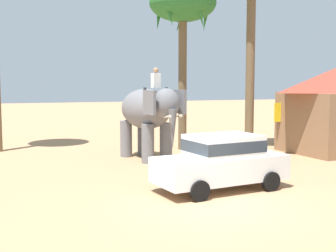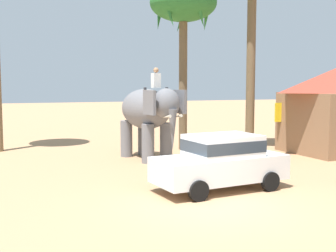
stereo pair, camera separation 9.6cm
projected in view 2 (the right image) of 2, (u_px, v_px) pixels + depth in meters
ground_plane at (212, 207)px, 12.01m from camera, size 120.00×120.00×0.00m
car_sedan_foreground at (221, 160)px, 13.84m from camera, size 4.32×2.35×1.70m
elephant_with_mahout at (149, 113)px, 19.07m from camera, size 2.42×4.02×3.88m
palm_tree_behind_elephant at (183, 7)px, 21.49m from camera, size 3.20×3.20×7.94m
signboard_yellow at (284, 116)px, 21.56m from camera, size 1.00×0.10×2.40m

